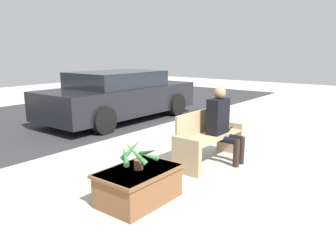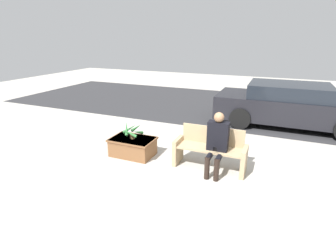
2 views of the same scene
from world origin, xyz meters
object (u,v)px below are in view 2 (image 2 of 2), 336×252
at_px(planter_box, 133,146).
at_px(potted_plant, 132,131).
at_px(person_seated, 217,140).
at_px(bench, 210,150).
at_px(parked_car, 290,105).

distance_m(planter_box, potted_plant, 0.38).
relative_size(person_seated, planter_box, 1.25).
height_order(bench, person_seated, person_seated).
bearing_deg(planter_box, person_seated, -1.74).
distance_m(planter_box, parked_car, 5.15).
xyz_separation_m(person_seated, parked_car, (1.42, 3.89, -0.04)).
distance_m(person_seated, planter_box, 2.06).
relative_size(potted_plant, parked_car, 0.11).
distance_m(bench, potted_plant, 1.85).
bearing_deg(planter_box, parked_car, 48.32).
bearing_deg(potted_plant, bench, 3.19).
xyz_separation_m(bench, potted_plant, (-1.84, -0.10, 0.20)).
xyz_separation_m(bench, planter_box, (-1.83, -0.10, -0.19)).
bearing_deg(parked_car, planter_box, -131.68).
height_order(bench, planter_box, bench).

